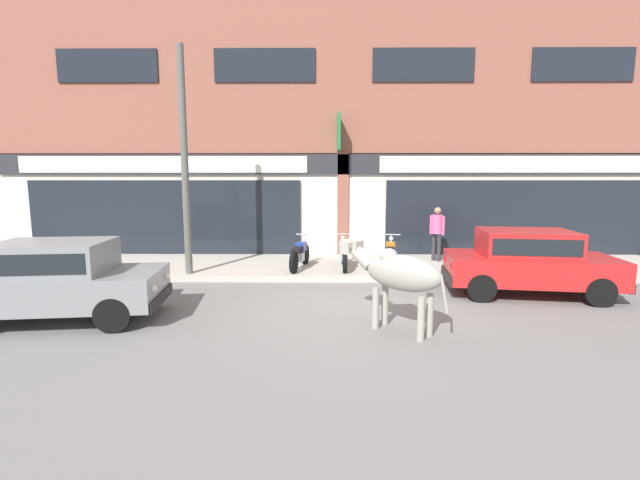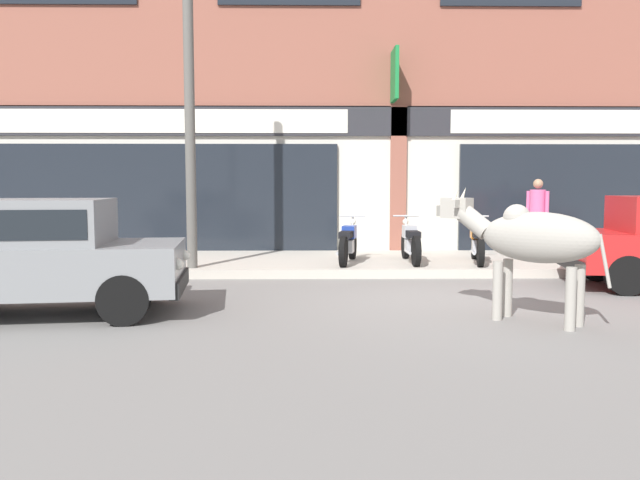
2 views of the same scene
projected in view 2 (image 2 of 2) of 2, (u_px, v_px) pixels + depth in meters
name	position (u px, v px, depth m)	size (l,w,h in m)	color
ground_plane	(452.00, 302.00, 8.71)	(90.00, 90.00, 0.00)	slate
sidewalk	(409.00, 262.00, 12.55)	(19.00, 3.32, 0.16)	#B7AFA3
shop_building	(398.00, 42.00, 14.05)	(23.00, 1.40, 10.11)	#8E5142
cow	(531.00, 238.00, 7.37)	(1.74, 1.60, 1.61)	#9E998E
car_0	(34.00, 251.00, 7.76)	(3.74, 2.00, 1.46)	black
motorcycle_0	(348.00, 243.00, 11.80)	(0.64, 1.79, 0.88)	black
motorcycle_1	(411.00, 242.00, 11.90)	(0.52, 1.81, 0.88)	black
motorcycle_2	(477.00, 243.00, 11.83)	(0.61, 1.80, 0.88)	black
pedestrian	(537.00, 209.00, 12.94)	(0.36, 0.39, 1.60)	#2D2D33
utility_pole	(190.00, 107.00, 10.88)	(0.18, 0.18, 5.65)	#595651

